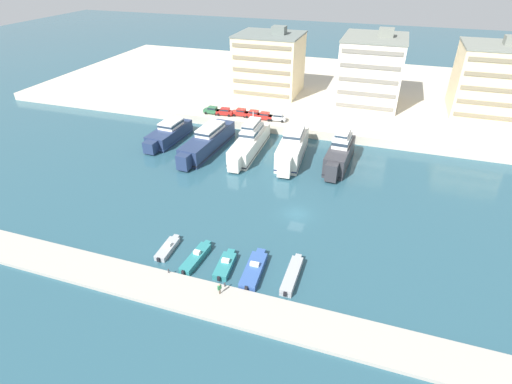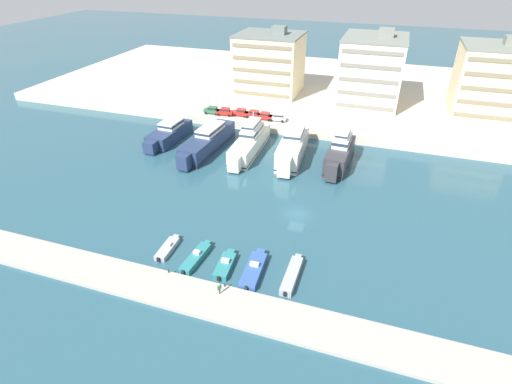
% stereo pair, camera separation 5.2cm
% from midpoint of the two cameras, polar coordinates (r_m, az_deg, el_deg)
% --- Properties ---
extents(ground_plane, '(400.00, 400.00, 0.00)m').
position_cam_midpoint_polar(ground_plane, '(65.81, 5.83, -3.19)').
color(ground_plane, '#285160').
extents(quay_promenade, '(180.00, 70.00, 2.00)m').
position_cam_midpoint_polar(quay_promenade, '(124.73, 13.07, 13.82)').
color(quay_promenade, beige).
rests_on(quay_promenade, ground).
extents(pier_dock, '(120.00, 5.64, 0.52)m').
position_cam_midpoint_polar(pier_dock, '(49.62, -0.28, -16.76)').
color(pier_dock, '#A8A399').
rests_on(pier_dock, ground).
extents(yacht_navy_far_left, '(5.30, 16.03, 6.03)m').
position_cam_midpoint_polar(yacht_navy_far_left, '(92.56, -12.37, 8.17)').
color(yacht_navy_far_left, navy).
rests_on(yacht_navy_far_left, ground).
extents(yacht_navy_left, '(5.52, 21.17, 6.74)m').
position_cam_midpoint_polar(yacht_navy_left, '(86.33, -6.97, 7.19)').
color(yacht_navy_left, navy).
rests_on(yacht_navy_left, ground).
extents(yacht_ivory_mid_left, '(4.53, 20.33, 8.11)m').
position_cam_midpoint_polar(yacht_ivory_mid_left, '(84.93, -0.92, 7.21)').
color(yacht_ivory_mid_left, silver).
rests_on(yacht_ivory_mid_left, ground).
extents(yacht_ivory_center_left, '(5.51, 18.61, 7.63)m').
position_cam_midpoint_polar(yacht_ivory_center_left, '(82.41, 5.20, 6.38)').
color(yacht_ivory_center_left, silver).
rests_on(yacht_ivory_center_left, ground).
extents(yacht_charcoal_center, '(4.61, 16.09, 8.65)m').
position_cam_midpoint_polar(yacht_charcoal_center, '(81.05, 11.85, 5.45)').
color(yacht_charcoal_center, '#333338').
rests_on(yacht_charcoal_center, ground).
extents(motorboat_grey_far_left, '(1.73, 5.88, 1.18)m').
position_cam_midpoint_polar(motorboat_grey_far_left, '(59.32, -12.51, -7.84)').
color(motorboat_grey_far_left, '#9EA3A8').
rests_on(motorboat_grey_far_left, ground).
extents(motorboat_teal_left, '(2.10, 7.19, 1.44)m').
position_cam_midpoint_polar(motorboat_teal_left, '(56.87, -8.57, -9.24)').
color(motorboat_teal_left, teal).
rests_on(motorboat_teal_left, ground).
extents(motorboat_teal_mid_left, '(2.29, 6.10, 1.33)m').
position_cam_midpoint_polar(motorboat_teal_mid_left, '(55.32, -4.44, -10.35)').
color(motorboat_teal_mid_left, teal).
rests_on(motorboat_teal_mid_left, ground).
extents(motorboat_blue_center_left, '(2.56, 7.94, 1.47)m').
position_cam_midpoint_polar(motorboat_blue_center_left, '(54.39, -0.31, -11.01)').
color(motorboat_blue_center_left, '#33569E').
rests_on(motorboat_blue_center_left, ground).
extents(motorboat_grey_center, '(1.57, 7.78, 1.08)m').
position_cam_midpoint_polar(motorboat_grey_center, '(53.81, 5.14, -11.73)').
color(motorboat_grey_center, '#9EA3A8').
rests_on(motorboat_grey_center, ground).
extents(car_green_far_left, '(4.11, 1.95, 1.80)m').
position_cam_midpoint_polar(car_green_far_left, '(101.49, -6.30, 11.57)').
color(car_green_far_left, '#2D6642').
rests_on(car_green_far_left, quay_promenade).
extents(car_red_left, '(4.24, 2.21, 1.80)m').
position_cam_midpoint_polar(car_red_left, '(100.26, -4.50, 11.41)').
color(car_red_left, red).
rests_on(car_red_left, quay_promenade).
extents(car_red_mid_left, '(4.12, 1.95, 1.80)m').
position_cam_midpoint_polar(car_red_mid_left, '(99.55, -2.21, 11.33)').
color(car_red_mid_left, red).
rests_on(car_red_mid_left, quay_promenade).
extents(car_red_center_left, '(4.14, 2.00, 1.80)m').
position_cam_midpoint_polar(car_red_center_left, '(98.43, -0.38, 11.12)').
color(car_red_center_left, red).
rests_on(car_red_center_left, quay_promenade).
extents(car_red_center, '(4.15, 2.03, 1.80)m').
position_cam_midpoint_polar(car_red_center, '(97.21, 1.19, 10.84)').
color(car_red_center, red).
rests_on(car_red_center, quay_promenade).
extents(car_silver_center_right, '(4.20, 2.14, 1.80)m').
position_cam_midpoint_polar(car_silver_center_right, '(96.54, 3.10, 10.65)').
color(car_silver_center_right, '#B7BCC1').
rests_on(car_silver_center_right, quay_promenade).
extents(apartment_block_far_left, '(17.43, 15.23, 17.78)m').
position_cam_midpoint_polar(apartment_block_far_left, '(116.11, 1.89, 17.89)').
color(apartment_block_far_left, beige).
rests_on(apartment_block_far_left, quay_promenade).
extents(apartment_block_left, '(15.47, 18.01, 18.74)m').
position_cam_midpoint_polar(apartment_block_left, '(111.09, 16.10, 16.36)').
color(apartment_block_left, silver).
rests_on(apartment_block_left, quay_promenade).
extents(apartment_block_mid_left, '(15.81, 15.55, 18.35)m').
position_cam_midpoint_polar(apartment_block_mid_left, '(114.35, 30.41, 13.67)').
color(apartment_block_mid_left, beige).
rests_on(apartment_block_mid_left, quay_promenade).
extents(pedestrian_near_edge, '(0.40, 0.56, 1.60)m').
position_cam_midpoint_polar(pedestrian_near_edge, '(50.80, -5.26, -13.50)').
color(pedestrian_near_edge, '#7A6B56').
rests_on(pedestrian_near_edge, pier_dock).
extents(bollard_west, '(0.20, 0.20, 0.61)m').
position_cam_midpoint_polar(bollard_west, '(54.99, -12.41, -10.92)').
color(bollard_west, '#2D2D33').
rests_on(bollard_west, pier_dock).
extents(bollard_west_mid, '(0.20, 0.20, 0.61)m').
position_cam_midpoint_polar(bollard_west_mid, '(52.07, -4.52, -13.03)').
color(bollard_west_mid, '#2D2D33').
rests_on(bollard_west_mid, pier_dock).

